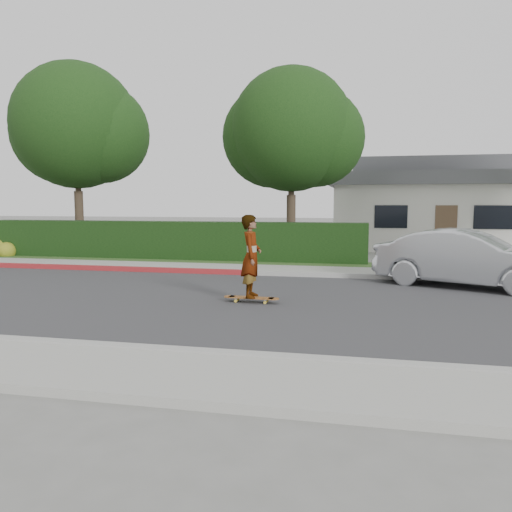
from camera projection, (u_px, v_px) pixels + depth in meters
The scene contains 16 objects.
ground at pixel (172, 299), 11.53m from camera, with size 120.00×120.00×0.00m, color slate.
road at pixel (172, 299), 11.53m from camera, with size 60.00×8.00×0.01m, color #2D2D30.
curb_near at pixel (71, 346), 7.54m from camera, with size 60.00×0.20×0.15m, color #9E9E99.
sidewalk_near at pixel (33, 366), 6.67m from camera, with size 60.00×1.60×0.12m, color gray.
curb_far at pixel (221, 272), 15.51m from camera, with size 60.00×0.20×0.15m, color #9E9E99.
curb_red_section at pixel (76, 267), 16.55m from camera, with size 12.00×0.21×0.15m, color maroon.
sidewalk_far at pixel (229, 269), 16.39m from camera, with size 60.00×1.60×0.12m, color gray.
planting_strip at pixel (240, 263), 17.95m from camera, with size 60.00×1.60×0.10m, color #2D4C1E.
hedge at pixel (168, 241), 19.07m from camera, with size 15.00×1.00×1.50m, color black.
flowering_shrub at pixel (0, 249), 20.12m from camera, with size 1.40×1.00×0.90m.
tree_left at pixel (78, 130), 20.97m from camera, with size 5.99×5.21×8.00m.
tree_center at pixel (292, 134), 19.63m from camera, with size 5.66×4.84×7.44m.
house at pixel (438, 205), 25.21m from camera, with size 10.60×8.60×4.30m.
skateboard at pixel (251, 298), 11.12m from camera, with size 1.27×0.30×0.12m.
skateboarder at pixel (251, 256), 11.01m from camera, with size 0.67×0.44×1.84m, color white.
car_silver at pixel (467, 259), 13.08m from camera, with size 1.61×4.62×1.52m, color #B2B5BA.
Camera 1 is at (4.26, -10.71, 2.24)m, focal length 35.00 mm.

